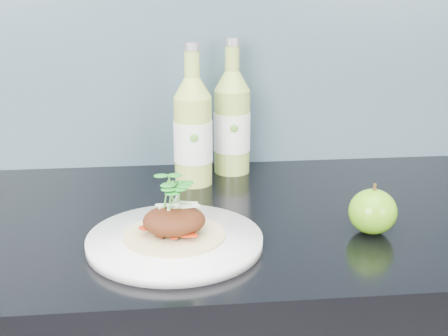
{
  "coord_description": "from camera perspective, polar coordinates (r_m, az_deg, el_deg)",
  "views": [
    {
      "loc": [
        -0.12,
        0.73,
        1.3
      ],
      "look_at": [
        -0.03,
        1.64,
        1.0
      ],
      "focal_mm": 50.0,
      "sensor_mm": 36.0,
      "label": 1
    }
  ],
  "objects": [
    {
      "name": "cider_bottle_right",
      "position": [
        1.24,
        0.73,
        4.17
      ],
      "size": [
        0.08,
        0.08,
        0.27
      ],
      "rotation": [
        0.0,
        0.0,
        0.09
      ],
      "color": "#9CB94D",
      "rests_on": "kitchen_counter"
    },
    {
      "name": "dinner_plate",
      "position": [
        0.93,
        -4.52,
        -6.68
      ],
      "size": [
        0.29,
        0.29,
        0.02
      ],
      "color": "white",
      "rests_on": "kitchen_counter"
    },
    {
      "name": "pork_taco",
      "position": [
        0.92,
        -4.58,
        -4.62
      ],
      "size": [
        0.15,
        0.15,
        0.1
      ],
      "color": "tan",
      "rests_on": "dinner_plate"
    },
    {
      "name": "green_apple",
      "position": [
        0.99,
        13.45,
        -3.89
      ],
      "size": [
        0.08,
        0.08,
        0.08
      ],
      "rotation": [
        0.0,
        0.0,
        0.12
      ],
      "color": "#4C9510",
      "rests_on": "kitchen_counter"
    },
    {
      "name": "cider_bottle_left",
      "position": [
        1.17,
        -2.86,
        3.34
      ],
      "size": [
        0.08,
        0.08,
        0.27
      ],
      "rotation": [
        0.0,
        0.0,
        -0.12
      ],
      "color": "#A9C150",
      "rests_on": "kitchen_counter"
    }
  ]
}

